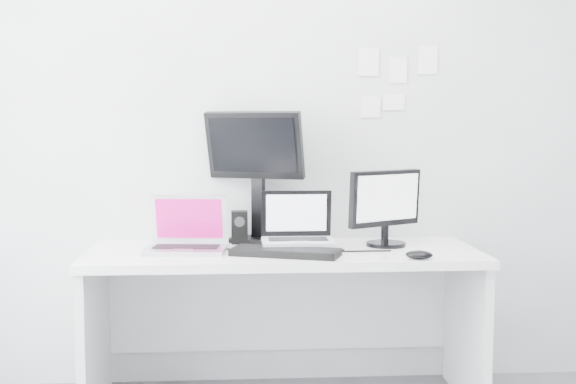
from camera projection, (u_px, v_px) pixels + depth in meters
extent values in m
plane|color=silver|center=(279.00, 116.00, 3.79)|extent=(3.60, 0.00, 3.60)
cube|color=white|center=(283.00, 327.00, 3.53)|extent=(1.80, 0.70, 0.73)
cube|color=#BAB9BF|center=(185.00, 223.00, 3.42)|extent=(0.39, 0.31, 0.27)
cube|color=black|center=(240.00, 227.00, 3.68)|extent=(0.10, 0.10, 0.16)
cube|color=silver|center=(298.00, 220.00, 3.49)|extent=(0.33, 0.26, 0.28)
cube|color=black|center=(256.00, 175.00, 3.71)|extent=(0.51, 0.35, 0.66)
cube|color=black|center=(386.00, 207.00, 3.59)|extent=(0.45, 0.37, 0.38)
cube|color=black|center=(285.00, 252.00, 3.34)|extent=(0.51, 0.32, 0.03)
ellipsoid|color=black|center=(419.00, 255.00, 3.25)|extent=(0.14, 0.11, 0.04)
cube|color=white|center=(369.00, 62.00, 3.79)|extent=(0.10, 0.00, 0.14)
cube|color=white|center=(398.00, 70.00, 3.80)|extent=(0.09, 0.00, 0.13)
cube|color=white|center=(428.00, 60.00, 3.81)|extent=(0.10, 0.00, 0.14)
cube|color=white|center=(394.00, 102.00, 3.82)|extent=(0.11, 0.00, 0.08)
cube|color=white|center=(370.00, 107.00, 3.81)|extent=(0.10, 0.00, 0.11)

